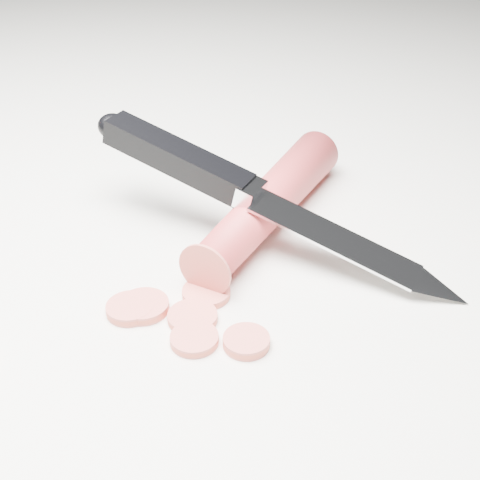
{
  "coord_description": "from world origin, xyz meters",
  "views": [
    {
      "loc": [
        0.08,
        -0.38,
        0.28
      ],
      "look_at": [
        0.06,
        0.01,
        0.02
      ],
      "focal_mm": 50.0,
      "sensor_mm": 36.0,
      "label": 1
    }
  ],
  "objects": [
    {
      "name": "ground",
      "position": [
        0.0,
        0.0,
        0.0
      ],
      "size": [
        2.4,
        2.4,
        0.0
      ],
      "primitive_type": "plane",
      "color": "silver",
      "rests_on": "ground"
    },
    {
      "name": "carrot",
      "position": [
        0.08,
        0.06,
        0.02
      ],
      "size": [
        0.11,
        0.19,
        0.03
      ],
      "primitive_type": "cylinder",
      "rotation": [
        1.57,
        0.0,
        -0.44
      ],
      "color": "red",
      "rests_on": "ground"
    },
    {
      "name": "carrot_slice_1",
      "position": [
        0.04,
        -0.08,
        0.0
      ],
      "size": [
        0.03,
        0.03,
        0.01
      ],
      "primitive_type": "cylinder",
      "color": "#C85247",
      "rests_on": "ground"
    },
    {
      "name": "carrot_slice_2",
      "position": [
        -0.01,
        -0.05,
        0.0
      ],
      "size": [
        0.03,
        0.03,
        0.01
      ],
      "primitive_type": "cylinder",
      "color": "#C85247",
      "rests_on": "ground"
    },
    {
      "name": "carrot_slice_3",
      "position": [
        0.07,
        -0.08,
        0.0
      ],
      "size": [
        0.03,
        0.03,
        0.01
      ],
      "primitive_type": "cylinder",
      "color": "#C85247",
      "rests_on": "ground"
    },
    {
      "name": "carrot_slice_4",
      "position": [
        0.04,
        -0.03,
        0.0
      ],
      "size": [
        0.03,
        0.03,
        0.01
      ],
      "primitive_type": "cylinder",
      "color": "#C85247",
      "rests_on": "ground"
    },
    {
      "name": "carrot_slice_5",
      "position": [
        0.0,
        -0.05,
        0.0
      ],
      "size": [
        0.03,
        0.03,
        0.01
      ],
      "primitive_type": "cylinder",
      "color": "#C85247",
      "rests_on": "ground"
    },
    {
      "name": "carrot_slice_6",
      "position": [
        0.03,
        -0.06,
        0.0
      ],
      "size": [
        0.03,
        0.03,
        0.01
      ],
      "primitive_type": "cylinder",
      "color": "#C85247",
      "rests_on": "ground"
    },
    {
      "name": "kitchen_knife",
      "position": [
        0.08,
        0.03,
        0.04
      ],
      "size": [
        0.28,
        0.15,
        0.08
      ],
      "primitive_type": null,
      "color": "silver",
      "rests_on": "ground"
    }
  ]
}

